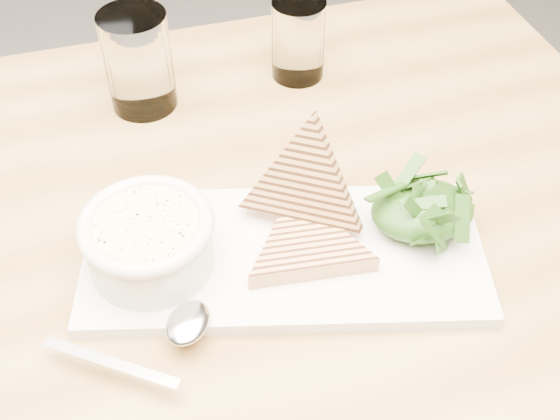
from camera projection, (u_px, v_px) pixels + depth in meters
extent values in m
cube|color=#9F7B42|center=(141.00, 267.00, 0.70)|extent=(1.24, 0.88, 0.04)
cylinder|color=#9F7B42|center=(456.00, 204.00, 1.27)|extent=(0.06, 0.06, 0.68)
cube|color=white|center=(284.00, 255.00, 0.67)|extent=(0.40, 0.23, 0.01)
cylinder|color=white|center=(150.00, 247.00, 0.64)|extent=(0.12, 0.12, 0.05)
cylinder|color=#FAE0A7|center=(146.00, 226.00, 0.62)|extent=(0.10, 0.10, 0.01)
torus|color=white|center=(146.00, 224.00, 0.62)|extent=(0.12, 0.12, 0.01)
ellipsoid|color=black|center=(422.00, 210.00, 0.68)|extent=(0.10, 0.08, 0.04)
ellipsoid|color=silver|center=(188.00, 323.00, 0.60)|extent=(0.06, 0.06, 0.01)
cube|color=silver|center=(111.00, 363.00, 0.58)|extent=(0.11, 0.07, 0.00)
cylinder|color=white|center=(138.00, 62.00, 0.81)|extent=(0.08, 0.08, 0.12)
cylinder|color=white|center=(298.00, 40.00, 0.86)|extent=(0.07, 0.07, 0.10)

